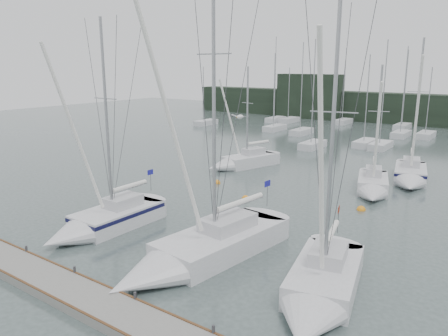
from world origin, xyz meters
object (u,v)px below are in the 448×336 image
Objects in this scene: sailboat_near_left at (98,224)px; sailboat_mid_c at (373,188)px; sailboat_mid_d at (410,177)px; buoy_b at (361,210)px; buoy_c at (217,183)px; sailboat_near_right at (318,294)px; buoy_a at (246,199)px; sailboat_mid_b at (238,163)px; sailboat_near_center at (189,256)px.

sailboat_near_left is 20.46m from sailboat_mid_c.
sailboat_mid_d is at bearing 61.09° from sailboat_near_left.
buoy_b is 1.01× the size of buoy_c.
sailboat_near_right reaches higher than sailboat_mid_c.
sailboat_mid_c is 17.38× the size of buoy_a.
sailboat_near_right is 1.30× the size of sailboat_mid_b.
sailboat_near_left is 21.92× the size of buoy_c.
buoy_c is (-11.63, -4.40, -0.53)m from sailboat_mid_c.
sailboat_mid_d is 14.68m from buoy_a.
buoy_a is at bearing -153.96° from sailboat_mid_c.
sailboat_mid_d reaches higher than sailboat_mid_b.
sailboat_mid_b is (-9.77, 19.00, -0.05)m from sailboat_near_center.
sailboat_mid_b is 13.34m from sailboat_mid_c.
buoy_a is at bearing 115.70° from sailboat_near_center.
sailboat_mid_b is (-2.50, 18.69, -0.05)m from sailboat_near_left.
sailboat_near_left is at bearing -131.43° from sailboat_mid_d.
sailboat_mid_b is at bearing 118.64° from sailboat_near_right.
sailboat_mid_d reaches higher than buoy_c.
sailboat_near_right is 24.82m from sailboat_mid_b.
sailboat_near_center is at bearing -118.13° from sailboat_mid_c.
buoy_a is (3.54, 10.64, -0.56)m from sailboat_near_left.
sailboat_near_center is 23.23m from sailboat_mid_d.
sailboat_mid_c is at bearing 87.51° from sailboat_near_right.
buoy_a is (-10.38, 10.58, -0.51)m from sailboat_near_right.
buoy_b is (0.56, -4.22, -0.53)m from sailboat_mid_c.
sailboat_mid_d is at bearing 84.20° from sailboat_near_center.
sailboat_mid_d reaches higher than sailboat_mid_c.
sailboat_mid_b is at bearing 126.84° from buoy_a.
sailboat_near_right reaches higher than sailboat_mid_b.
buoy_a is (-8.83, -11.71, -0.58)m from sailboat_mid_d.
sailboat_near_center is at bearing -115.15° from sailboat_mid_d.
sailboat_mid_c is (3.51, 17.70, -0.04)m from sailboat_near_center.
sailboat_mid_b is 5.96m from buoy_c.
buoy_b is at bearing 49.30° from sailboat_near_left.
sailboat_near_center reaches higher than sailboat_mid_b.
buoy_c is at bearing -56.23° from sailboat_mid_b.
sailboat_near_right is 22.30× the size of buoy_a.
sailboat_near_right is 22.34m from sailboat_mid_d.
sailboat_near_right reaches higher than buoy_c.
sailboat_mid_c is at bearing 12.06° from sailboat_mid_b.
sailboat_near_left reaches higher than buoy_b.
sailboat_mid_c reaches higher than buoy_b.
sailboat_mid_d is 20.92× the size of buoy_c.
sailboat_near_right is at bearing -30.95° from sailboat_mid_b.
sailboat_near_left is at bearing -86.25° from buoy_c.
buoy_b is at bearing -4.10° from sailboat_mid_b.
buoy_b is (11.34, 13.17, -0.56)m from sailboat_near_left.
buoy_a is 0.99× the size of buoy_c.
sailboat_near_center reaches higher than sailboat_near_right.
sailboat_near_center reaches higher than buoy_b.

